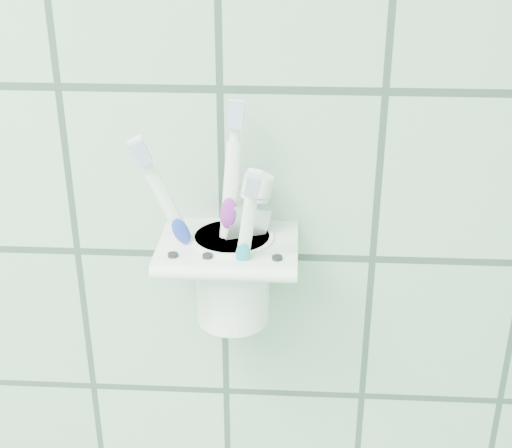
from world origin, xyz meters
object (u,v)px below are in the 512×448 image
toothbrush_blue (218,216)px  holder_bracket (229,249)px  toothbrush_orange (232,237)px  cup (233,274)px  toothpaste_tube (221,235)px  toothbrush_pink (219,218)px

toothbrush_blue → holder_bracket: bearing=29.0°
toothbrush_blue → toothbrush_orange: toothbrush_blue is taller
toothbrush_orange → cup: bearing=98.6°
holder_bracket → cup: 0.03m
cup → toothpaste_tube: (-0.01, -0.00, 0.05)m
holder_bracket → toothbrush_blue: (-0.01, -0.01, 0.04)m
toothbrush_pink → cup: bearing=-13.8°
cup → toothbrush_blue: toothbrush_blue is taller
holder_bracket → toothbrush_pink: size_ratio=0.66×
cup → toothbrush_pink: bearing=-177.4°
holder_bracket → toothpaste_tube: (-0.01, 0.00, 0.01)m
holder_bracket → toothbrush_orange: 0.02m
toothbrush_pink → holder_bracket: bearing=-39.9°
holder_bracket → cup: same height
holder_bracket → toothpaste_tube: toothpaste_tube is taller
cup → toothbrush_blue: (-0.01, -0.01, 0.07)m
cup → toothbrush_orange: size_ratio=0.51×
cup → toothbrush_orange: bearing=-84.5°
toothpaste_tube → cup: bearing=-11.0°
cup → toothbrush_pink: (-0.01, -0.00, 0.06)m
toothbrush_blue → toothpaste_tube: (0.00, 0.01, -0.02)m
toothbrush_pink → toothbrush_blue: toothbrush_blue is taller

